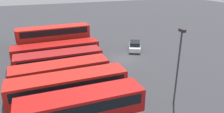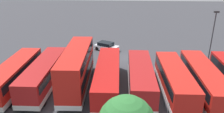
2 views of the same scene
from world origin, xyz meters
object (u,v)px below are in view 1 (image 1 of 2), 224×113
(bus_single_deck_fifth, at_px, (57,53))
(bus_single_deck_seventh, at_px, (52,39))
(bus_single_deck_second, at_px, (69,88))
(bus_single_deck_far_end, at_px, (47,34))
(bus_single_deck_third, at_px, (61,75))
(bus_double_decker_sixth, at_px, (55,40))
(bus_single_deck_near_end, at_px, (82,108))
(car_hatchback_silver, at_px, (135,46))
(bus_single_deck_fourth, at_px, (60,62))
(lamp_post_tall, at_px, (178,62))

(bus_single_deck_fifth, distance_m, bus_single_deck_seventh, 7.36)
(bus_single_deck_second, distance_m, bus_single_deck_far_end, 21.20)
(bus_single_deck_third, xyz_separation_m, bus_single_deck_seventh, (14.67, -0.57, 0.00))
(bus_double_decker_sixth, height_order, bus_single_deck_far_end, bus_double_decker_sixth)
(bus_single_deck_near_end, bearing_deg, car_hatchback_silver, -38.77)
(bus_single_deck_near_end, distance_m, bus_single_deck_far_end, 25.00)
(bus_single_deck_second, height_order, bus_single_deck_far_end, same)
(bus_single_deck_second, height_order, bus_single_deck_seventh, same)
(bus_single_deck_near_end, bearing_deg, bus_single_deck_seventh, 0.35)
(bus_single_deck_third, distance_m, bus_single_deck_far_end, 17.99)
(bus_single_deck_fourth, height_order, bus_single_deck_far_end, same)
(bus_single_deck_second, bearing_deg, bus_single_deck_far_end, 0.59)
(bus_single_deck_fifth, xyz_separation_m, car_hatchback_silver, (1.34, -12.86, -0.92))
(bus_single_deck_fourth, distance_m, car_hatchback_silver, 13.92)
(bus_single_deck_third, bearing_deg, car_hatchback_silver, -56.89)
(bus_single_deck_fourth, relative_size, bus_single_deck_far_end, 0.97)
(bus_single_deck_third, relative_size, bus_double_decker_sixth, 0.99)
(bus_single_deck_fifth, bearing_deg, bus_single_deck_fourth, 178.48)
(bus_single_deck_near_end, xyz_separation_m, lamp_post_tall, (-0.09, -9.02, 2.79))
(bus_single_deck_near_end, height_order, bus_single_deck_seventh, same)
(bus_single_deck_near_end, distance_m, bus_single_deck_seventh, 21.68)
(bus_single_deck_fourth, relative_size, car_hatchback_silver, 2.39)
(bus_single_deck_far_end, distance_m, car_hatchback_silver, 16.19)
(bus_single_deck_second, xyz_separation_m, lamp_post_tall, (-3.88, -9.43, 2.79))
(bus_single_deck_third, height_order, bus_double_decker_sixth, bus_double_decker_sixth)
(bus_single_deck_near_end, distance_m, bus_single_deck_fifth, 14.32)
(bus_single_deck_fourth, height_order, bus_single_deck_fifth, same)
(bus_single_deck_seventh, relative_size, car_hatchback_silver, 2.49)
(bus_single_deck_fifth, bearing_deg, car_hatchback_silver, -84.06)
(car_hatchback_silver, bearing_deg, bus_single_deck_near_end, 141.23)
(bus_single_deck_seventh, bearing_deg, lamp_post_tall, -157.18)
(bus_single_deck_near_end, relative_size, car_hatchback_silver, 2.34)
(bus_double_decker_sixth, bearing_deg, bus_single_deck_fourth, 177.35)
(bus_single_deck_fourth, relative_size, bus_single_deck_fifth, 0.89)
(bus_single_deck_fifth, xyz_separation_m, lamp_post_tall, (-14.41, -9.30, 2.79))
(bus_single_deck_far_end, relative_size, car_hatchback_silver, 2.46)
(car_hatchback_silver, bearing_deg, bus_single_deck_fifth, 95.94)
(bus_double_decker_sixth, distance_m, bus_single_deck_seventh, 3.91)
(bus_single_deck_third, height_order, car_hatchback_silver, bus_single_deck_third)
(bus_single_deck_near_end, bearing_deg, bus_single_deck_far_end, 1.43)
(bus_single_deck_third, height_order, bus_single_deck_fourth, same)
(bus_single_deck_seventh, xyz_separation_m, bus_single_deck_far_end, (3.31, 0.49, -0.00))
(bus_double_decker_sixth, xyz_separation_m, bus_single_deck_far_end, (7.14, 0.58, -0.83))
(bus_double_decker_sixth, distance_m, bus_single_deck_far_end, 7.21)
(bus_single_deck_third, height_order, lamp_post_tall, lamp_post_tall)
(bus_single_deck_second, bearing_deg, bus_single_deck_third, 5.23)
(bus_single_deck_second, height_order, lamp_post_tall, lamp_post_tall)
(bus_single_deck_second, xyz_separation_m, bus_single_deck_far_end, (21.20, 0.22, -0.00))
(bus_single_deck_far_end, bearing_deg, bus_single_deck_fourth, -179.02)
(bus_single_deck_second, relative_size, bus_single_deck_seventh, 1.04)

